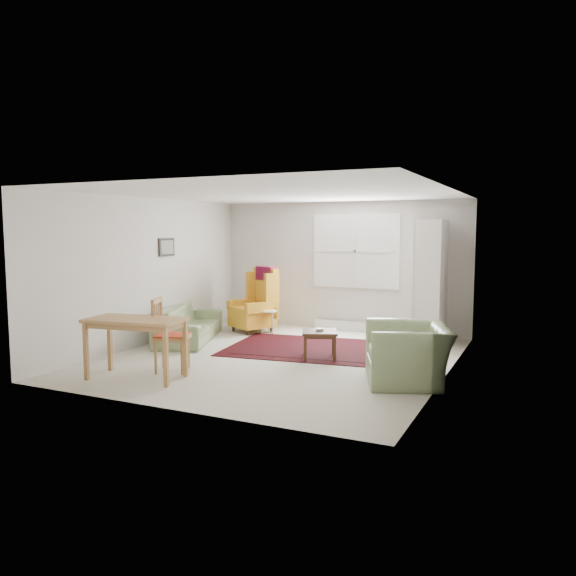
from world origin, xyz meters
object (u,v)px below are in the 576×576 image
at_px(sofa, 189,317).
at_px(wingback_chair, 252,300).
at_px(stool, 268,322).
at_px(desk, 136,348).
at_px(armchair, 408,348).
at_px(desk_chair, 172,335).
at_px(cabinet, 431,282).
at_px(coffee_table, 320,344).

distance_m(sofa, wingback_chair, 1.35).
distance_m(sofa, stool, 1.52).
distance_m(stool, desk, 3.60).
bearing_deg(armchair, wingback_chair, -143.87).
bearing_deg(sofa, armchair, -126.07).
bearing_deg(desk_chair, sofa, 7.86).
relative_size(wingback_chair, stool, 2.77).
relative_size(wingback_chair, desk, 0.99).
bearing_deg(wingback_chair, desk_chair, -53.39).
bearing_deg(sofa, cabinet, -88.63).
bearing_deg(armchair, desk, -88.87).
height_order(armchair, desk, armchair).
bearing_deg(wingback_chair, armchair, -4.49).
height_order(wingback_chair, coffee_table, wingback_chair).
distance_m(sofa, coffee_table, 2.67).
xyz_separation_m(sofa, wingback_chair, (0.64, 1.17, 0.21)).
bearing_deg(desk, sofa, 109.77).
relative_size(coffee_table, cabinet, 0.25).
height_order(armchair, cabinet, cabinet).
xyz_separation_m(coffee_table, stool, (-1.66, 1.49, 0.01)).
xyz_separation_m(stool, cabinet, (2.94, 0.48, 0.84)).
distance_m(sofa, cabinet, 4.30).
bearing_deg(wingback_chair, desk, -57.75).
relative_size(stool, cabinet, 0.21).
distance_m(desk, desk_chair, 0.55).
height_order(wingback_chair, desk, wingback_chair).
xyz_separation_m(sofa, stool, (0.98, 1.14, -0.19)).
xyz_separation_m(coffee_table, desk, (-1.76, -2.10, 0.19)).
bearing_deg(coffee_table, desk_chair, -134.09).
xyz_separation_m(armchair, desk, (-3.29, -1.34, -0.05)).
bearing_deg(stool, coffee_table, -41.97).
bearing_deg(coffee_table, stool, 138.03).
bearing_deg(desk_chair, desk, 136.20).
xyz_separation_m(armchair, coffee_table, (-1.53, 0.77, -0.23)).
bearing_deg(desk_chair, armchair, -96.05).
height_order(sofa, coffee_table, sofa).
height_order(coffee_table, desk, desk).
bearing_deg(desk_chair, coffee_table, -65.35).
xyz_separation_m(sofa, desk, (0.88, -2.45, -0.01)).
relative_size(stool, desk, 0.36).
bearing_deg(wingback_chair, sofa, -90.15).
xyz_separation_m(armchair, wingback_chair, (-3.53, 2.28, 0.18)).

